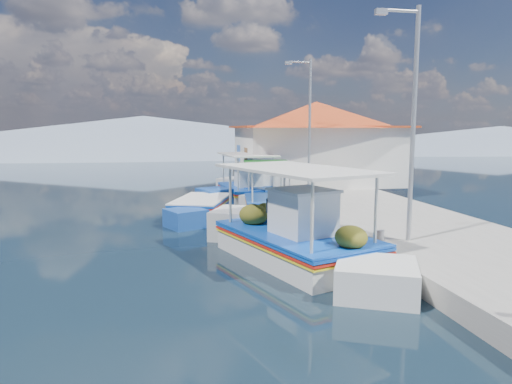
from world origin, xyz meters
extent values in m
plane|color=black|center=(0.00, 0.00, 0.00)|extent=(160.00, 160.00, 0.00)
cube|color=gray|center=(5.90, 6.00, 0.25)|extent=(5.00, 44.00, 0.50)
cylinder|color=#A5A8AD|center=(3.80, 2.00, 0.65)|extent=(0.20, 0.20, 0.30)
cylinder|color=#A5A8AD|center=(3.80, 8.00, 0.65)|extent=(0.20, 0.20, 0.30)
cylinder|color=#A5A8AD|center=(3.80, 14.00, 0.65)|extent=(0.20, 0.20, 0.30)
cube|color=white|center=(1.58, 2.34, 0.23)|extent=(3.71, 5.08, 1.00)
cube|color=white|center=(2.59, 5.19, 0.36)|extent=(2.22, 2.22, 1.11)
cube|color=white|center=(0.60, -0.43, 0.23)|extent=(2.16, 2.16, 0.95)
cube|color=#0D46B2|center=(1.58, 2.34, 0.69)|extent=(3.82, 5.23, 0.06)
cube|color=red|center=(1.58, 2.34, 0.61)|extent=(3.82, 5.23, 0.05)
cube|color=yellow|center=(1.58, 2.34, 0.54)|extent=(3.82, 5.23, 0.04)
cube|color=#0D46B2|center=(1.58, 2.34, 0.77)|extent=(3.82, 5.20, 0.05)
cube|color=brown|center=(1.58, 2.34, 0.74)|extent=(3.50, 4.93, 0.05)
cube|color=white|center=(1.48, 2.04, 1.32)|extent=(1.66, 1.71, 1.16)
cube|color=silver|center=(1.48, 2.04, 1.92)|extent=(1.80, 1.85, 0.06)
cylinder|color=beige|center=(1.35, 4.46, 1.58)|extent=(0.07, 0.07, 1.68)
cylinder|color=beige|center=(3.10, 3.84, 1.58)|extent=(0.07, 0.07, 1.68)
cylinder|color=beige|center=(0.07, 0.84, 1.58)|extent=(0.07, 0.07, 1.68)
cylinder|color=beige|center=(1.82, 0.22, 1.58)|extent=(0.07, 0.07, 1.68)
cube|color=silver|center=(1.58, 2.34, 2.42)|extent=(3.82, 5.12, 0.07)
ellipsoid|color=#515215|center=(1.68, 3.87, 1.04)|extent=(0.80, 0.88, 0.60)
ellipsoid|color=#515215|center=(2.55, 4.12, 0.99)|extent=(0.67, 0.74, 0.51)
ellipsoid|color=#515215|center=(1.15, 0.48, 1.01)|extent=(0.72, 0.79, 0.54)
sphere|color=orange|center=(2.79, 2.58, 1.53)|extent=(0.42, 0.42, 0.42)
cube|color=#194496|center=(2.34, 9.33, 0.20)|extent=(2.19, 3.53, 0.85)
cube|color=#194496|center=(2.06, 11.55, 0.30)|extent=(1.81, 1.81, 0.94)
cube|color=#194496|center=(2.61, 7.18, 0.20)|extent=(1.76, 1.76, 0.81)
cube|color=#0D46B2|center=(2.34, 9.33, 0.59)|extent=(2.26, 3.63, 0.05)
cube|color=red|center=(2.34, 9.33, 0.52)|extent=(2.26, 3.63, 0.04)
cube|color=yellow|center=(2.34, 9.33, 0.46)|extent=(2.26, 3.63, 0.04)
cube|color=#194496|center=(2.34, 9.33, 0.65)|extent=(2.27, 3.60, 0.04)
cube|color=brown|center=(2.34, 9.33, 0.63)|extent=(2.04, 3.44, 0.04)
cylinder|color=beige|center=(1.46, 10.62, 1.34)|extent=(0.06, 0.06, 1.43)
cylinder|color=beige|center=(2.88, 10.80, 1.34)|extent=(0.06, 0.06, 1.43)
cylinder|color=beige|center=(1.80, 7.85, 1.34)|extent=(0.06, 0.06, 1.43)
cylinder|color=beige|center=(3.23, 8.03, 1.34)|extent=(0.06, 0.06, 1.43)
cube|color=#0E4712|center=(2.34, 9.33, 2.06)|extent=(2.28, 3.54, 0.06)
cube|color=#194496|center=(-0.41, 9.11, 0.21)|extent=(2.71, 3.67, 0.92)
cube|color=#194496|center=(-1.12, 11.19, 0.33)|extent=(1.67, 1.67, 1.01)
cube|color=#194496|center=(0.28, 7.09, 0.21)|extent=(1.62, 1.62, 0.87)
cube|color=#0D46B2|center=(-0.41, 9.11, 0.64)|extent=(2.79, 3.78, 0.06)
cube|color=red|center=(-0.41, 9.11, 0.56)|extent=(2.79, 3.78, 0.05)
cube|color=yellow|center=(-0.41, 9.11, 0.49)|extent=(2.79, 3.78, 0.04)
cube|color=white|center=(-0.41, 9.11, 0.70)|extent=(2.79, 3.76, 0.05)
cube|color=brown|center=(-0.41, 9.11, 0.67)|extent=(2.55, 3.56, 0.05)
cube|color=white|center=(2.02, 12.67, 0.21)|extent=(2.35, 4.06, 0.92)
cube|color=white|center=(2.24, 15.26, 0.33)|extent=(2.06, 2.06, 1.02)
cube|color=white|center=(1.82, 10.16, 0.21)|extent=(2.01, 2.01, 0.87)
cube|color=#0D46B2|center=(2.02, 12.67, 0.64)|extent=(2.42, 4.18, 0.06)
cube|color=red|center=(2.02, 12.67, 0.56)|extent=(2.42, 4.18, 0.05)
cube|color=yellow|center=(2.02, 12.67, 0.49)|extent=(2.42, 4.18, 0.04)
cube|color=#0D46B2|center=(2.02, 12.67, 0.71)|extent=(2.44, 4.14, 0.05)
cube|color=brown|center=(2.02, 12.67, 0.68)|extent=(2.18, 3.97, 0.05)
cube|color=white|center=(2.00, 12.38, 1.21)|extent=(1.22, 1.35, 1.07)
cube|color=silver|center=(2.00, 12.38, 1.76)|extent=(1.33, 1.45, 0.06)
cylinder|color=beige|center=(1.35, 14.37, 1.45)|extent=(0.07, 0.07, 1.55)
cylinder|color=beige|center=(2.97, 14.24, 1.45)|extent=(0.07, 0.07, 1.55)
cylinder|color=beige|center=(1.08, 11.10, 1.45)|extent=(0.07, 0.07, 1.55)
cylinder|color=beige|center=(2.70, 10.97, 1.45)|extent=(0.07, 0.07, 1.55)
cube|color=silver|center=(2.02, 12.67, 2.23)|extent=(2.45, 4.07, 0.07)
cube|color=white|center=(6.20, 15.00, 2.00)|extent=(8.00, 6.00, 3.00)
cube|color=#C7411B|center=(6.20, 15.00, 3.55)|extent=(8.64, 6.48, 0.10)
pyramid|color=#C7411B|center=(6.20, 15.00, 4.20)|extent=(10.49, 10.49, 1.40)
cube|color=brown|center=(2.22, 14.00, 1.50)|extent=(0.06, 1.00, 2.00)
cube|color=#0D46B2|center=(2.22, 16.50, 2.10)|extent=(0.06, 1.20, 0.90)
cylinder|color=#A5A8AD|center=(4.60, 2.00, 3.50)|extent=(0.12, 0.12, 6.00)
cylinder|color=#A5A8AD|center=(4.10, 2.00, 6.35)|extent=(1.00, 0.08, 0.08)
cube|color=#A5A8AD|center=(3.60, 2.00, 6.30)|extent=(0.30, 0.14, 0.14)
cylinder|color=#A5A8AD|center=(4.60, 11.00, 3.50)|extent=(0.12, 0.12, 6.00)
cylinder|color=#A5A8AD|center=(4.10, 11.00, 6.35)|extent=(1.00, 0.08, 0.08)
cube|color=#A5A8AD|center=(3.60, 11.00, 6.30)|extent=(0.30, 0.14, 0.14)
cone|color=slate|center=(-5.00, 56.00, 2.45)|extent=(96.00, 96.00, 5.50)
cone|color=slate|center=(25.00, 56.00, 1.60)|extent=(76.80, 76.80, 3.80)
cone|color=slate|center=(50.00, 56.00, 1.80)|extent=(89.60, 89.60, 4.20)
camera|label=1|loc=(-1.60, -9.03, 3.45)|focal=32.33mm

